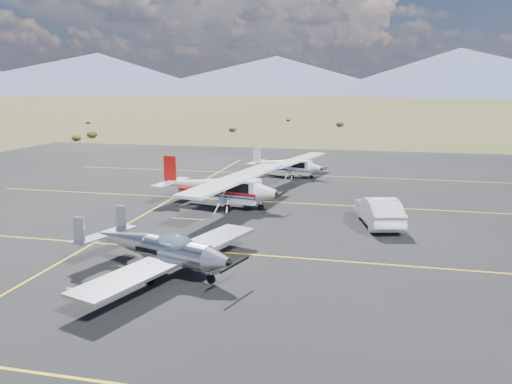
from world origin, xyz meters
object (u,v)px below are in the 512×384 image
at_px(aircraft_low_wing, 162,249).
at_px(aircraft_cessna, 220,186).
at_px(aircraft_plain, 287,164).
at_px(sedan, 379,211).

bearing_deg(aircraft_low_wing, aircraft_cessna, 112.88).
xyz_separation_m(aircraft_low_wing, aircraft_plain, (1.55, 23.98, 0.06)).
relative_size(aircraft_cessna, aircraft_plain, 1.27).
height_order(aircraft_cessna, sedan, aircraft_cessna).
xyz_separation_m(aircraft_low_wing, sedan, (9.17, 9.64, -0.22)).
bearing_deg(aircraft_low_wing, aircraft_plain, 104.37).
bearing_deg(aircraft_cessna, aircraft_plain, 88.84).
relative_size(aircraft_low_wing, aircraft_cessna, 0.81).
bearing_deg(aircraft_plain, aircraft_low_wing, -77.86).
relative_size(aircraft_plain, sedan, 1.96).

